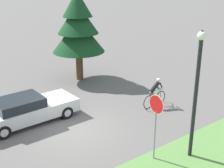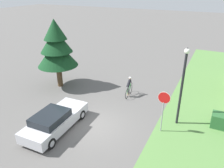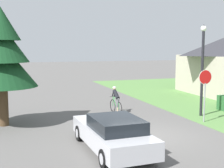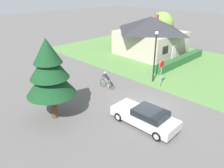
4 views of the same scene
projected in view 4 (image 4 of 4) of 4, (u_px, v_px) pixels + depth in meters
The scene contains 10 objects.
ground_plane at pixel (146, 108), 17.29m from camera, with size 140.00×140.00×0.00m, color #5B5956.
grass_verge_right at pixel (176, 63), 27.36m from camera, with size 16.00×36.00×0.01m, color #568442.
cottage_house at pixel (150, 35), 30.02m from camera, with size 8.15×8.74×5.17m.
hedge_row at pixel (181, 60), 26.92m from camera, with size 9.95×0.90×0.91m, color #285B2D.
sedan_left_lane at pixel (145, 117), 14.91m from camera, with size 2.01×4.76×1.35m.
cyclist at pixel (107, 81), 20.44m from camera, with size 0.44×1.73×1.58m.
stop_sign at pixel (162, 68), 19.99m from camera, with size 0.75×0.07×2.72m.
street_lamp at pixel (155, 52), 20.86m from camera, with size 0.32×0.32×5.11m.
conifer_tall_near at pixel (49, 71), 14.65m from camera, with size 3.40×3.40×5.86m.
deciduous_tree_right at pixel (162, 24), 34.00m from camera, with size 3.61×3.61×5.28m.
Camera 4 is at (-12.47, -8.73, 8.85)m, focal length 35.00 mm.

